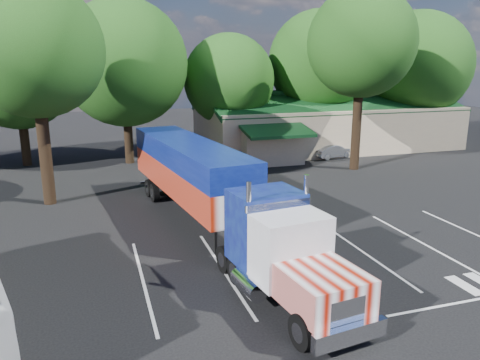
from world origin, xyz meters
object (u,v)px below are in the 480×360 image
object	(u,v)px
semi_truck	(207,184)
silver_sedan	(333,151)
woman	(278,201)
bicycle	(243,178)

from	to	relation	value
semi_truck	silver_sedan	distance (m)	20.57
woman	silver_sedan	distance (m)	16.52
woman	silver_sedan	bearing A→B (deg)	-35.69
woman	silver_sedan	size ratio (longest dim) A/B	0.41
woman	bicycle	xyz separation A→B (m)	(0.20, 6.85, -0.33)
semi_truck	bicycle	size ratio (longest dim) A/B	12.67
semi_truck	bicycle	world-z (taller)	semi_truck
bicycle	silver_sedan	distance (m)	11.83
bicycle	semi_truck	bearing A→B (deg)	-113.10
semi_truck	woman	distance (m)	4.84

